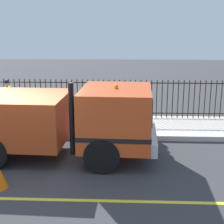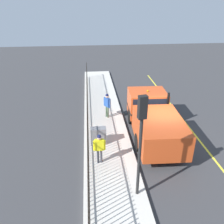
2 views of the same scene
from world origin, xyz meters
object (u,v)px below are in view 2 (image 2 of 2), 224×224
at_px(worker_standing, 107,103).
at_px(pedestrian_distant, 99,146).
at_px(work_truck, 153,116).
at_px(utility_cabinet, 98,136).
at_px(traffic_light_near, 141,129).
at_px(traffic_cone, 192,136).

xyz_separation_m(worker_standing, pedestrian_distant, (0.77, 4.77, -0.06)).
height_order(work_truck, utility_cabinet, work_truck).
height_order(traffic_light_near, traffic_cone, traffic_light_near).
xyz_separation_m(work_truck, traffic_cone, (-2.10, 1.08, -0.89)).
bearing_deg(traffic_cone, worker_standing, -34.70).
height_order(traffic_light_near, utility_cabinet, traffic_light_near).
distance_m(traffic_light_near, utility_cabinet, 4.86).
height_order(pedestrian_distant, utility_cabinet, pedestrian_distant).
bearing_deg(traffic_light_near, worker_standing, 85.11).
bearing_deg(utility_cabinet, worker_standing, -103.44).
relative_size(work_truck, traffic_light_near, 1.46).
distance_m(worker_standing, pedestrian_distant, 4.83).
height_order(worker_standing, traffic_light_near, traffic_light_near).
relative_size(worker_standing, traffic_light_near, 0.39).
relative_size(worker_standing, pedestrian_distant, 1.06).
bearing_deg(pedestrian_distant, work_truck, 38.05).
xyz_separation_m(pedestrian_distant, traffic_cone, (-5.38, -1.57, -0.82)).
distance_m(pedestrian_distant, traffic_cone, 5.67).
height_order(worker_standing, utility_cabinet, worker_standing).
relative_size(worker_standing, traffic_cone, 2.55).
xyz_separation_m(work_truck, worker_standing, (2.51, -2.12, -0.01)).
distance_m(worker_standing, traffic_cone, 5.68).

